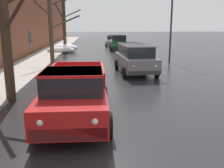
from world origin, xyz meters
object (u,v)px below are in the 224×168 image
object	(u,v)px
bare_tree_mid_block	(51,22)
suv_green_parked_far_down_block	(118,42)
bare_tree_far_down_block	(64,17)
sedan_silver_queued_behind_truck	(113,40)
suv_grey_parked_kerbside_close	(135,58)
sedan_maroon_parked_kerbside_mid	(131,51)
pickup_truck_red_approaching_near_lane	(75,94)
street_lamp_post	(171,22)
bare_tree_second_along_sidewalk	(4,28)

from	to	relation	value
bare_tree_mid_block	suv_green_parked_far_down_block	size ratio (longest dim) A/B	1.32
bare_tree_mid_block	suv_green_parked_far_down_block	xyz separation A→B (m)	(6.11, 10.06, -2.22)
bare_tree_far_down_block	suv_green_parked_far_down_block	distance (m)	6.79
sedan_silver_queued_behind_truck	suv_grey_parked_kerbside_close	bearing A→B (deg)	-89.83
bare_tree_mid_block	sedan_maroon_parked_kerbside_mid	size ratio (longest dim) A/B	1.52
bare_tree_mid_block	sedan_maroon_parked_kerbside_mid	xyz separation A→B (m)	(6.52, 2.11, -2.45)
pickup_truck_red_approaching_near_lane	suv_grey_parked_kerbside_close	distance (m)	8.69
sedan_silver_queued_behind_truck	bare_tree_far_down_block	bearing A→B (deg)	-129.48
suv_grey_parked_kerbside_close	suv_green_parked_far_down_block	size ratio (longest dim) A/B	1.06
bare_tree_far_down_block	sedan_maroon_parked_kerbside_mid	size ratio (longest dim) A/B	1.82
sedan_maroon_parked_kerbside_mid	suv_green_parked_far_down_block	size ratio (longest dim) A/B	0.87
street_lamp_post	pickup_truck_red_approaching_near_lane	bearing A→B (deg)	-117.87
suv_green_parked_far_down_block	suv_grey_parked_kerbside_close	bearing A→B (deg)	-90.82
bare_tree_far_down_block	sedan_maroon_parked_kerbside_mid	distance (m)	10.03
suv_grey_parked_kerbside_close	pickup_truck_red_approaching_near_lane	bearing A→B (deg)	-111.36
bare_tree_second_along_sidewalk	bare_tree_mid_block	xyz separation A→B (m)	(0.07, 10.53, 0.28)
bare_tree_second_along_sidewalk	bare_tree_mid_block	bearing A→B (deg)	89.65
bare_tree_far_down_block	suv_green_parked_far_down_block	bearing A→B (deg)	8.95
bare_tree_far_down_block	sedan_maroon_parked_kerbside_mid	xyz separation A→B (m)	(6.52, -6.99, -3.05)
suv_grey_parked_kerbside_close	bare_tree_far_down_block	bearing A→B (deg)	113.09
bare_tree_far_down_block	suv_grey_parked_kerbside_close	size ratio (longest dim) A/B	1.49
bare_tree_second_along_sidewalk	pickup_truck_red_approaching_near_lane	bearing A→B (deg)	-39.48
bare_tree_second_along_sidewalk	bare_tree_far_down_block	size ratio (longest dim) A/B	0.74
bare_tree_second_along_sidewalk	suv_green_parked_far_down_block	xyz separation A→B (m)	(6.17, 20.59, -1.94)
bare_tree_far_down_block	suv_grey_parked_kerbside_close	world-z (taller)	bare_tree_far_down_block
bare_tree_mid_block	street_lamp_post	world-z (taller)	bare_tree_mid_block
suv_grey_parked_kerbside_close	sedan_maroon_parked_kerbside_mid	distance (m)	6.88
suv_grey_parked_kerbside_close	sedan_silver_queued_behind_truck	world-z (taller)	suv_grey_parked_kerbside_close
bare_tree_far_down_block	pickup_truck_red_approaching_near_lane	size ratio (longest dim) A/B	1.42
bare_tree_mid_block	street_lamp_post	xyz separation A→B (m)	(9.35, -0.31, 0.01)
bare_tree_mid_block	street_lamp_post	size ratio (longest dim) A/B	1.06
suv_grey_parked_kerbside_close	sedan_maroon_parked_kerbside_mid	world-z (taller)	suv_grey_parked_kerbside_close
pickup_truck_red_approaching_near_lane	sedan_silver_queued_behind_truck	world-z (taller)	pickup_truck_red_approaching_near_lane
bare_tree_mid_block	bare_tree_far_down_block	xyz separation A→B (m)	(-0.00, 9.10, 0.60)
suv_grey_parked_kerbside_close	suv_green_parked_far_down_block	world-z (taller)	same
bare_tree_mid_block	suv_green_parked_far_down_block	distance (m)	11.98
sedan_maroon_parked_kerbside_mid	sedan_silver_queued_behind_truck	size ratio (longest dim) A/B	1.01
pickup_truck_red_approaching_near_lane	street_lamp_post	size ratio (longest dim) A/B	0.90
bare_tree_far_down_block	street_lamp_post	xyz separation A→B (m)	(9.35, -9.41, -0.59)
bare_tree_mid_block	bare_tree_far_down_block	world-z (taller)	bare_tree_far_down_block
sedan_maroon_parked_kerbside_mid	suv_grey_parked_kerbside_close	bearing A→B (deg)	-95.21
bare_tree_mid_block	sedan_silver_queued_behind_truck	xyz separation A→B (m)	(5.83, 16.18, -2.45)
bare_tree_far_down_block	sedan_maroon_parked_kerbside_mid	world-z (taller)	bare_tree_far_down_block
bare_tree_second_along_sidewalk	suv_green_parked_far_down_block	size ratio (longest dim) A/B	1.17
suv_grey_parked_kerbside_close	sedan_maroon_parked_kerbside_mid	xyz separation A→B (m)	(0.62, 6.84, -0.24)
bare_tree_mid_block	bare_tree_far_down_block	bearing A→B (deg)	90.01
bare_tree_mid_block	suv_green_parked_far_down_block	world-z (taller)	bare_tree_mid_block
pickup_truck_red_approaching_near_lane	suv_green_parked_far_down_block	bearing A→B (deg)	81.60
bare_tree_second_along_sidewalk	suv_grey_parked_kerbside_close	distance (m)	8.54
bare_tree_far_down_block	suv_grey_parked_kerbside_close	xyz separation A→B (m)	(5.90, -13.83, -2.81)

